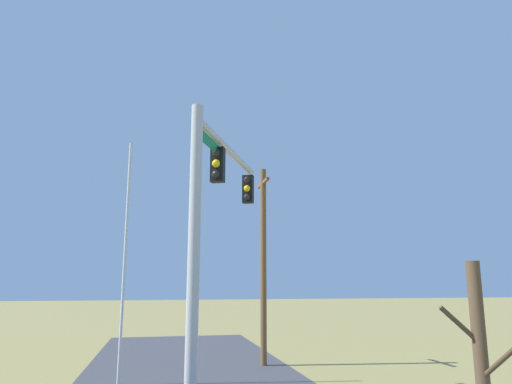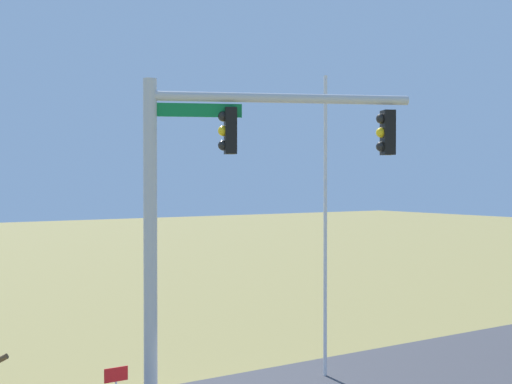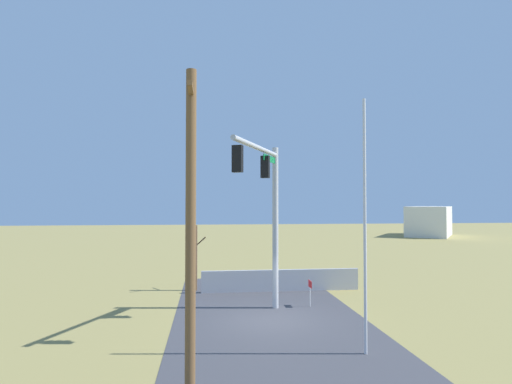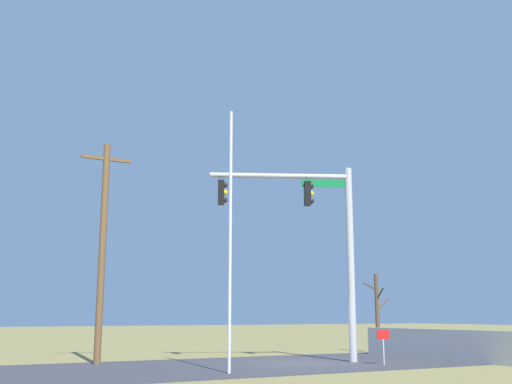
{
  "view_description": "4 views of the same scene",
  "coord_description": "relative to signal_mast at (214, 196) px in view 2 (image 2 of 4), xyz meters",
  "views": [
    {
      "loc": [
        12.53,
        -1.3,
        3.33
      ],
      "look_at": [
        -0.12,
        1.32,
        5.87
      ],
      "focal_mm": 32.35,
      "sensor_mm": 36.0,
      "label": 1
    },
    {
      "loc": [
        8.12,
        12.58,
        5.42
      ],
      "look_at": [
        -0.23,
        -0.01,
        5.17
      ],
      "focal_mm": 49.28,
      "sensor_mm": 36.0,
      "label": 2
    },
    {
      "loc": [
        -17.16,
        2.6,
        4.86
      ],
      "look_at": [
        -1.37,
        0.76,
        5.31
      ],
      "focal_mm": 29.05,
      "sensor_mm": 36.0,
      "label": 3
    },
    {
      "loc": [
        -12.79,
        -19.98,
        1.75
      ],
      "look_at": [
        -1.34,
        0.99,
        6.49
      ],
      "focal_mm": 43.57,
      "sensor_mm": 36.0,
      "label": 4
    }
  ],
  "objects": [
    {
      "name": "signal_mast",
      "position": [
        0.0,
        0.0,
        0.0
      ],
      "size": [
        5.18,
        2.52,
        7.5
      ],
      "color": "#B2B5BA",
      "rests_on": "ground_plane"
    },
    {
      "name": "flagpole",
      "position": [
        -4.98,
        -2.48,
        -0.94
      ],
      "size": [
        0.1,
        0.1,
        8.31
      ],
      "primitive_type": "cylinder",
      "color": "silver",
      "rests_on": "ground_plane"
    },
    {
      "name": "open_sign",
      "position": [
        1.26,
        -2.22,
        -4.19
      ],
      "size": [
        0.56,
        0.04,
        1.22
      ],
      "color": "silver",
      "rests_on": "ground_plane"
    }
  ]
}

